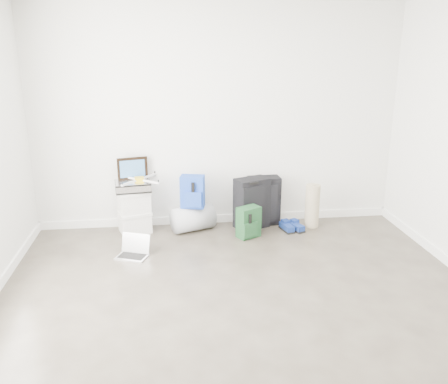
{
  "coord_description": "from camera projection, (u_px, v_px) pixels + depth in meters",
  "views": [
    {
      "loc": [
        -0.62,
        -3.25,
        2.21
      ],
      "look_at": [
        0.0,
        1.9,
        0.59
      ],
      "focal_mm": 38.0,
      "sensor_mm": 36.0,
      "label": 1
    }
  ],
  "objects": [
    {
      "name": "blue_backpack",
      "position": [
        193.0,
        192.0,
        5.72
      ],
      "size": [
        0.31,
        0.26,
        0.39
      ],
      "rotation": [
        0.0,
        0.0,
        -0.22
      ],
      "color": "navy",
      "rests_on": "duffel_bag"
    },
    {
      "name": "painting",
      "position": [
        133.0,
        168.0,
        5.71
      ],
      "size": [
        0.36,
        0.1,
        0.27
      ],
      "rotation": [
        0.0,
        0.0,
        0.23
      ],
      "color": "black",
      "rests_on": "briefcase"
    },
    {
      "name": "duffel_bag",
      "position": [
        193.0,
        218.0,
        5.85
      ],
      "size": [
        0.58,
        0.47,
        0.31
      ],
      "primitive_type": "cylinder",
      "rotation": [
        0.0,
        1.57,
        0.36
      ],
      "color": "gray",
      "rests_on": "ground"
    },
    {
      "name": "green_backpack",
      "position": [
        249.0,
        223.0,
        5.64
      ],
      "size": [
        0.31,
        0.29,
        0.37
      ],
      "rotation": [
        0.0,
        0.0,
        0.5
      ],
      "color": "#163E1B",
      "rests_on": "ground"
    },
    {
      "name": "shoes",
      "position": [
        291.0,
        227.0,
        5.87
      ],
      "size": [
        0.29,
        0.27,
        0.09
      ],
      "rotation": [
        0.0,
        0.0,
        0.3
      ],
      "color": "black",
      "rests_on": "ground"
    },
    {
      "name": "ground",
      "position": [
        252.0,
        332.0,
        3.81
      ],
      "size": [
        5.0,
        5.0,
        0.0
      ],
      "primitive_type": "plane",
      "color": "#332D25",
      "rests_on": "ground"
    },
    {
      "name": "carry_on",
      "position": [
        264.0,
        201.0,
        6.03
      ],
      "size": [
        0.4,
        0.28,
        0.62
      ],
      "rotation": [
        0.0,
        0.0,
        0.06
      ],
      "color": "black",
      "rests_on": "ground"
    },
    {
      "name": "laptop",
      "position": [
        134.0,
        251.0,
        5.17
      ],
      "size": [
        0.39,
        0.34,
        0.23
      ],
      "rotation": [
        0.0,
        0.0,
        -0.38
      ],
      "color": "silver",
      "rests_on": "ground"
    },
    {
      "name": "briefcase",
      "position": [
        133.0,
        186.0,
        5.67
      ],
      "size": [
        0.44,
        0.35,
        0.12
      ],
      "primitive_type": "cube",
      "rotation": [
        0.0,
        0.0,
        0.13
      ],
      "color": "#B2B2B7",
      "rests_on": "boxes_stack"
    },
    {
      "name": "boxes_stack",
      "position": [
        134.0,
        211.0,
        5.77
      ],
      "size": [
        0.44,
        0.4,
        0.53
      ],
      "rotation": [
        0.0,
        0.0,
        0.31
      ],
      "color": "silver",
      "rests_on": "ground"
    },
    {
      "name": "large_suitcase",
      "position": [
        252.0,
        203.0,
        5.9
      ],
      "size": [
        0.47,
        0.39,
        0.64
      ],
      "rotation": [
        0.0,
        0.0,
        0.38
      ],
      "color": "black",
      "rests_on": "ground"
    },
    {
      "name": "rolled_rug",
      "position": [
        312.0,
        206.0,
        5.94
      ],
      "size": [
        0.18,
        0.18,
        0.55
      ],
      "primitive_type": "cylinder",
      "color": "tan",
      "rests_on": "ground"
    },
    {
      "name": "room_envelope",
      "position": [
        256.0,
        117.0,
        3.31
      ],
      "size": [
        4.52,
        5.02,
        2.71
      ],
      "color": "silver",
      "rests_on": "ground"
    },
    {
      "name": "drone",
      "position": [
        139.0,
        180.0,
        5.64
      ],
      "size": [
        0.49,
        0.49,
        0.05
      ],
      "rotation": [
        0.0,
        0.0,
        0.12
      ],
      "color": "gold",
      "rests_on": "briefcase"
    }
  ]
}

